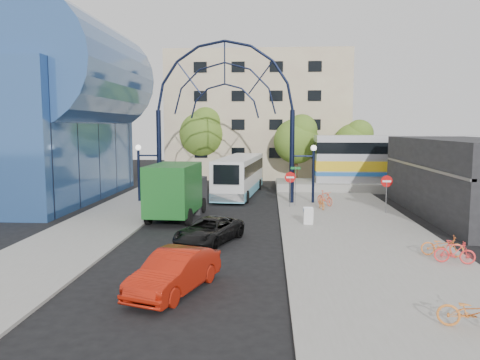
# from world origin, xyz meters

# --- Properties ---
(ground) EXTENTS (120.00, 120.00, 0.00)m
(ground) POSITION_xyz_m (0.00, 0.00, 0.00)
(ground) COLOR black
(ground) RESTS_ON ground
(sidewalk_east) EXTENTS (8.00, 56.00, 0.12)m
(sidewalk_east) POSITION_xyz_m (8.00, 4.00, 0.06)
(sidewalk_east) COLOR gray
(sidewalk_east) RESTS_ON ground
(plaza_west) EXTENTS (5.00, 50.00, 0.12)m
(plaza_west) POSITION_xyz_m (-6.50, 6.00, 0.06)
(plaza_west) COLOR gray
(plaza_west) RESTS_ON ground
(gateway_arch) EXTENTS (13.64, 0.44, 12.10)m
(gateway_arch) POSITION_xyz_m (0.00, 14.00, 8.56)
(gateway_arch) COLOR black
(gateway_arch) RESTS_ON ground
(stop_sign) EXTENTS (0.80, 0.07, 2.50)m
(stop_sign) POSITION_xyz_m (4.80, 12.00, 1.99)
(stop_sign) COLOR slate
(stop_sign) RESTS_ON sidewalk_east
(do_not_enter_sign) EXTENTS (0.76, 0.07, 2.48)m
(do_not_enter_sign) POSITION_xyz_m (11.00, 10.00, 1.98)
(do_not_enter_sign) COLOR slate
(do_not_enter_sign) RESTS_ON sidewalk_east
(street_name_sign) EXTENTS (0.70, 0.70, 2.80)m
(street_name_sign) POSITION_xyz_m (5.20, 12.60, 2.13)
(street_name_sign) COLOR slate
(street_name_sign) RESTS_ON sidewalk_east
(sandwich_board) EXTENTS (0.55, 0.61, 0.99)m
(sandwich_board) POSITION_xyz_m (5.60, 5.98, 0.74)
(sandwich_board) COLOR white
(sandwich_board) RESTS_ON sidewalk_east
(transit_hall) EXTENTS (16.50, 18.00, 14.50)m
(transit_hall) POSITION_xyz_m (-15.30, 15.00, 6.70)
(transit_hall) COLOR #2F5491
(transit_hall) RESTS_ON ground
(commercial_block_east) EXTENTS (6.00, 16.00, 5.00)m
(commercial_block_east) POSITION_xyz_m (16.00, 10.00, 2.50)
(commercial_block_east) COLOR black
(commercial_block_east) RESTS_ON ground
(apartment_block) EXTENTS (20.00, 12.10, 14.00)m
(apartment_block) POSITION_xyz_m (2.00, 34.97, 7.00)
(apartment_block) COLOR tan
(apartment_block) RESTS_ON ground
(train_platform) EXTENTS (32.00, 5.00, 0.80)m
(train_platform) POSITION_xyz_m (20.00, 22.00, 0.40)
(train_platform) COLOR gray
(train_platform) RESTS_ON ground
(train_car) EXTENTS (25.10, 3.05, 4.20)m
(train_car) POSITION_xyz_m (20.00, 22.00, 2.90)
(train_car) COLOR #B7B7BC
(train_car) RESTS_ON train_platform
(tree_north_a) EXTENTS (4.48, 4.48, 7.00)m
(tree_north_a) POSITION_xyz_m (6.12, 25.93, 4.61)
(tree_north_a) COLOR #382314
(tree_north_a) RESTS_ON ground
(tree_north_b) EXTENTS (5.12, 5.12, 8.00)m
(tree_north_b) POSITION_xyz_m (-3.88, 29.93, 5.27)
(tree_north_b) COLOR #382314
(tree_north_b) RESTS_ON ground
(tree_north_c) EXTENTS (4.16, 4.16, 6.50)m
(tree_north_c) POSITION_xyz_m (12.12, 27.93, 4.28)
(tree_north_c) COLOR #382314
(tree_north_c) RESTS_ON ground
(city_bus) EXTENTS (3.76, 11.96, 3.23)m
(city_bus) POSITION_xyz_m (0.81, 18.50, 1.69)
(city_bus) COLOR silver
(city_bus) RESTS_ON ground
(green_truck) EXTENTS (3.00, 7.05, 3.49)m
(green_truck) POSITION_xyz_m (-2.46, 8.05, 1.74)
(green_truck) COLOR black
(green_truck) RESTS_ON ground
(black_suv) EXTENTS (3.56, 4.99, 1.26)m
(black_suv) POSITION_xyz_m (0.35, 1.74, 0.63)
(black_suv) COLOR black
(black_suv) RESTS_ON ground
(red_sedan) EXTENTS (2.88, 4.70, 1.46)m
(red_sedan) POSITION_xyz_m (0.03, -5.21, 0.73)
(red_sedan) COLOR #A5190A
(red_sedan) RESTS_ON ground
(bike_near_a) EXTENTS (0.72, 1.66, 0.84)m
(bike_near_a) POSITION_xyz_m (6.96, 11.28, 0.54)
(bike_near_a) COLOR orange
(bike_near_a) RESTS_ON sidewalk_east
(bike_near_b) EXTENTS (1.32, 1.78, 1.06)m
(bike_near_b) POSITION_xyz_m (7.34, 12.77, 0.65)
(bike_near_b) COLOR #FB5632
(bike_near_b) RESTS_ON sidewalk_east
(bike_far_a) EXTENTS (1.85, 0.97, 0.93)m
(bike_far_a) POSITION_xyz_m (10.90, -0.37, 0.58)
(bike_far_a) COLOR orange
(bike_far_a) RESTS_ON sidewalk_east
(bike_far_b) EXTENTS (1.67, 0.84, 0.97)m
(bike_far_b) POSITION_xyz_m (11.01, -1.48, 0.60)
(bike_far_b) COLOR #FC3232
(bike_far_b) RESTS_ON sidewalk_east
(bike_far_c) EXTENTS (2.00, 1.30, 0.99)m
(bike_far_c) POSITION_xyz_m (9.01, -8.00, 0.62)
(bike_far_c) COLOR orange
(bike_far_c) RESTS_ON sidewalk_east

